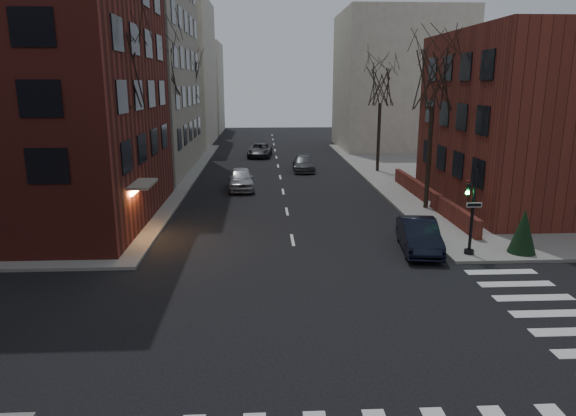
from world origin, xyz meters
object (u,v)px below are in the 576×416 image
object	(u,v)px
tree_right_a	(434,79)
car_lane_far	(260,150)
tree_left_c	(188,81)
sandwich_board	(432,200)
tree_left_b	(161,67)
tree_left_a	(116,70)
car_lane_gray	(304,163)
parked_sedan	(419,235)
evergreen_shrub	(523,231)
streetlamp_far	(198,118)
streetlamp_near	(163,138)
tree_right_b	(381,86)
traffic_signal	(471,217)
car_lane_silver	(241,179)

from	to	relation	value
tree_right_a	car_lane_far	size ratio (longest dim) A/B	1.88
tree_left_c	sandwich_board	world-z (taller)	tree_left_c
sandwich_board	tree_left_b	bearing A→B (deg)	158.21
tree_left_a	sandwich_board	distance (m)	20.24
car_lane_gray	tree_left_b	bearing A→B (deg)	-145.79
parked_sedan	car_lane_far	xyz separation A→B (m)	(-7.70, 32.51, -0.05)
tree_left_b	evergreen_shrub	distance (m)	26.82
streetlamp_far	tree_left_b	bearing A→B (deg)	-92.15
parked_sedan	evergreen_shrub	distance (m)	4.69
streetlamp_near	tree_left_c	bearing A→B (deg)	91.91
tree_left_b	sandwich_board	xyz separation A→B (m)	(18.12, -7.67, -8.33)
tree_right_a	sandwich_board	distance (m)	7.48
car_lane_far	parked_sedan	bearing A→B (deg)	-70.90
tree_left_c	tree_right_a	distance (m)	28.17
tree_left_a	tree_left_b	distance (m)	12.01
tree_right_b	sandwich_board	bearing A→B (deg)	-87.81
tree_right_a	evergreen_shrub	world-z (taller)	tree_right_a
car_lane_gray	tree_left_a	bearing A→B (deg)	-118.53
car_lane_far	evergreen_shrub	bearing A→B (deg)	-64.08
parked_sedan	tree_left_a	bearing A→B (deg)	171.84
tree_right_a	streetlamp_near	bearing A→B (deg)	166.76
tree_right_a	traffic_signal	bearing A→B (deg)	-95.47
car_lane_far	tree_left_b	bearing A→B (deg)	-107.27
tree_left_a	tree_left_c	xyz separation A→B (m)	(0.00, 26.00, -0.44)
sandwich_board	evergreen_shrub	xyz separation A→B (m)	(1.18, -9.29, 0.61)
tree_left_a	car_lane_silver	distance (m)	14.55
car_lane_far	sandwich_board	world-z (taller)	car_lane_far
tree_left_c	car_lane_gray	xyz separation A→B (m)	(11.04, -6.92, -7.34)
tree_left_b	evergreen_shrub	world-z (taller)	tree_left_b
car_lane_gray	evergreen_shrub	world-z (taller)	evergreen_shrub
traffic_signal	tree_left_b	distance (m)	24.87
tree_left_c	parked_sedan	bearing A→B (deg)	-63.86
tree_right_a	streetlamp_near	distance (m)	17.87
tree_left_c	car_lane_far	bearing A→B (deg)	19.66
sandwich_board	streetlamp_far	bearing A→B (deg)	127.65
car_lane_silver	car_lane_far	world-z (taller)	car_lane_silver
tree_left_b	tree_left_c	xyz separation A→B (m)	(0.00, 14.00, -0.88)
tree_right_a	car_lane_silver	bearing A→B (deg)	149.62
streetlamp_near	sandwich_board	bearing A→B (deg)	-11.81
traffic_signal	car_lane_far	distance (m)	34.91
sandwich_board	tree_left_a	bearing A→B (deg)	-165.41
tree_right_a	car_lane_gray	xyz separation A→B (m)	(-6.56, 15.08, -7.34)
tree_left_c	car_lane_far	distance (m)	10.45
tree_left_b	car_lane_silver	xyz separation A→B (m)	(5.66, -1.00, -8.11)
evergreen_shrub	tree_left_b	bearing A→B (deg)	138.70
tree_right_a	evergreen_shrub	size ratio (longest dim) A/B	4.67
tree_left_c	streetlamp_near	world-z (taller)	tree_left_c
tree_left_a	streetlamp_far	distance (m)	28.32
tree_left_b	tree_left_c	world-z (taller)	tree_left_b
tree_right_a	tree_right_b	distance (m)	14.01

